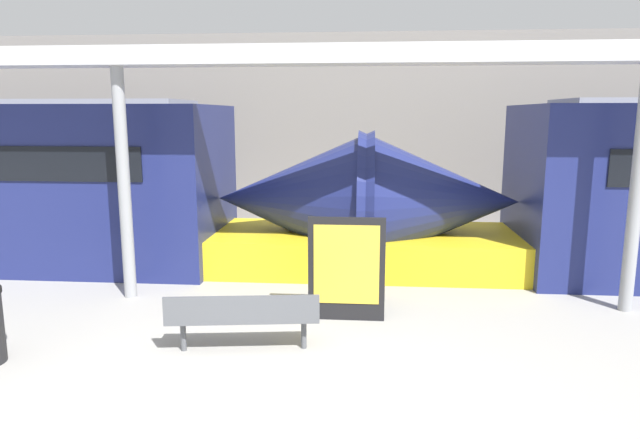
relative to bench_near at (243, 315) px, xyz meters
The scene contains 7 objects.
ground_plane 1.62m from the bench_near, 75.73° to the right, with size 60.00×60.00×0.00m, color #9E9B96.
station_wall 8.88m from the bench_near, 87.47° to the left, with size 56.00×0.20×5.00m, color gray.
bench_near is the anchor object (origin of this frame).
poster_board 1.77m from the bench_near, 45.30° to the left, with size 1.10×0.07×1.51m.
support_column_near 3.35m from the bench_near, 139.02° to the left, with size 0.20×0.20×3.64m, color gray.
support_column_far 5.95m from the bench_near, 20.32° to the left, with size 0.20×0.20×3.64m, color gray.
canopy_beam 4.51m from the bench_near, 139.02° to the left, with size 28.00×0.60×0.28m, color #B7B7BC.
Camera 1 is at (1.15, -5.11, 2.93)m, focal length 32.00 mm.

